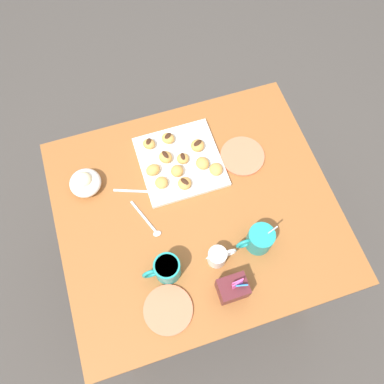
{
  "coord_description": "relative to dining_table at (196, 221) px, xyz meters",
  "views": [
    {
      "loc": [
        0.16,
        0.45,
        1.96
      ],
      "look_at": [
        -0.0,
        -0.06,
        0.74
      ],
      "focal_mm": 36.02,
      "sensor_mm": 36.0,
      "label": 1
    }
  ],
  "objects": [
    {
      "name": "chocolate_drizzle_8",
      "position": [
        -0.08,
        -0.22,
        0.18
      ],
      "size": [
        0.04,
        0.03,
        0.0
      ],
      "primitive_type": "ellipsoid",
      "rotation": [
        0.0,
        0.0,
        3.6
      ],
      "color": "#381E11",
      "rests_on": "beignet_8"
    },
    {
      "name": "chocolate_drizzle_5",
      "position": [
        0.02,
        -0.28,
        0.18
      ],
      "size": [
        0.03,
        0.03,
        0.0
      ],
      "primitive_type": "ellipsoid",
      "rotation": [
        0.0,
        0.0,
        3.75
      ],
      "color": "#381E11",
      "rests_on": "beignet_5"
    },
    {
      "name": "loose_spoon_by_plate",
      "position": [
        0.16,
        -0.12,
        0.13
      ],
      "size": [
        0.16,
        0.07,
        0.01
      ],
      "color": "silver",
      "rests_on": "dining_table"
    },
    {
      "name": "beignet_10",
      "position": [
        0.09,
        -0.28,
        0.16
      ],
      "size": [
        0.06,
        0.06,
        0.03
      ],
      "primitive_type": "ellipsoid",
      "rotation": [
        0.0,
        0.0,
        0.91
      ],
      "color": "#D19347",
      "rests_on": "pastry_plate_square"
    },
    {
      "name": "beignet_2",
      "position": [
        0.09,
        -0.12,
        0.16
      ],
      "size": [
        0.05,
        0.06,
        0.03
      ],
      "primitive_type": "ellipsoid",
      "rotation": [
        0.0,
        0.0,
        6.06
      ],
      "color": "#D19347",
      "rests_on": "pastry_plate_square"
    },
    {
      "name": "pastry_plate_square",
      "position": [
        -0.0,
        -0.19,
        0.14
      ],
      "size": [
        0.29,
        0.29,
        0.02
      ],
      "primitive_type": "cube",
      "color": "white",
      "rests_on": "dining_table"
    },
    {
      "name": "beignet_3",
      "position": [
        0.1,
        -0.17,
        0.16
      ],
      "size": [
        0.06,
        0.05,
        0.03
      ],
      "primitive_type": "ellipsoid",
      "rotation": [
        0.0,
        0.0,
        0.2
      ],
      "color": "#D19347",
      "rests_on": "pastry_plate_square"
    },
    {
      "name": "chocolate_drizzle_6",
      "position": [
        -0.01,
        -0.19,
        0.18
      ],
      "size": [
        0.02,
        0.03,
        0.0
      ],
      "primitive_type": "ellipsoid",
      "rotation": [
        0.0,
        0.0,
        4.65
      ],
      "color": "#381E11",
      "rests_on": "beignet_6"
    },
    {
      "name": "sugar_caddy",
      "position": [
        -0.02,
        0.3,
        0.17
      ],
      "size": [
        0.09,
        0.07,
        0.11
      ],
      "color": "#561E23",
      "rests_on": "dining_table"
    },
    {
      "name": "beignet_5",
      "position": [
        0.02,
        -0.28,
        0.16
      ],
      "size": [
        0.06,
        0.06,
        0.03
      ],
      "primitive_type": "ellipsoid",
      "rotation": [
        0.0,
        0.0,
        4.03
      ],
      "color": "#D19347",
      "rests_on": "pastry_plate_square"
    },
    {
      "name": "dining_table",
      "position": [
        0.0,
        0.0,
        0.0
      ],
      "size": [
        0.95,
        0.85,
        0.72
      ],
      "color": "#935628",
      "rests_on": "ground_plane"
    },
    {
      "name": "beignet_7",
      "position": [
        0.03,
        -0.14,
        0.17
      ],
      "size": [
        0.06,
        0.06,
        0.04
      ],
      "primitive_type": "ellipsoid",
      "rotation": [
        0.0,
        0.0,
        2.6
      ],
      "color": "#D19347",
      "rests_on": "pastry_plate_square"
    },
    {
      "name": "ground_plane",
      "position": [
        0.0,
        0.0,
        -0.59
      ],
      "size": [
        8.0,
        8.0,
        0.0
      ],
      "primitive_type": "plane",
      "color": "#423D38"
    },
    {
      "name": "chocolate_drizzle_10",
      "position": [
        0.09,
        -0.28,
        0.18
      ],
      "size": [
        0.03,
        0.03,
        0.0
      ],
      "primitive_type": "ellipsoid",
      "rotation": [
        0.0,
        0.0,
        0.93
      ],
      "color": "#381E11",
      "rests_on": "beignet_10"
    },
    {
      "name": "beignet_9",
      "position": [
        0.01,
        -0.09,
        0.16
      ],
      "size": [
        0.07,
        0.07,
        0.03
      ],
      "primitive_type": "ellipsoid",
      "rotation": [
        0.0,
        0.0,
        2.47
      ],
      "color": "#D19347",
      "rests_on": "pastry_plate_square"
    },
    {
      "name": "chocolate_drizzle_1",
      "position": [
        0.05,
        -0.21,
        0.18
      ],
      "size": [
        0.03,
        0.04,
        0.0
      ],
      "primitive_type": "ellipsoid",
      "rotation": [
        0.0,
        0.0,
        5.0
      ],
      "color": "#381E11",
      "rests_on": "beignet_1"
    },
    {
      "name": "coffee_mug_teal_right",
      "position": [
        0.16,
        0.18,
        0.18
      ],
      "size": [
        0.12,
        0.08,
        0.09
      ],
      "color": "teal",
      "rests_on": "dining_table"
    },
    {
      "name": "cream_pitcher_white",
      "position": [
        -0.01,
        0.19,
        0.17
      ],
      "size": [
        0.1,
        0.06,
        0.07
      ],
      "color": "white",
      "rests_on": "dining_table"
    },
    {
      "name": "beignet_8",
      "position": [
        -0.08,
        -0.22,
        0.16
      ],
      "size": [
        0.07,
        0.07,
        0.03
      ],
      "primitive_type": "ellipsoid",
      "rotation": [
        0.0,
        0.0,
        4.09
      ],
      "color": "#D19347",
      "rests_on": "pastry_plate_square"
    },
    {
      "name": "ice_cream_bowl",
      "position": [
        0.34,
        -0.2,
        0.17
      ],
      "size": [
        0.11,
        0.11,
        0.08
      ],
      "color": "white",
      "rests_on": "dining_table"
    },
    {
      "name": "chocolate_drizzle_9",
      "position": [
        0.01,
        -0.09,
        0.18
      ],
      "size": [
        0.03,
        0.04,
        0.0
      ],
      "primitive_type": "ellipsoid",
      "rotation": [
        0.0,
        0.0,
        2.1
      ],
      "color": "#381E11",
      "rests_on": "beignet_9"
    },
    {
      "name": "saucer_coral_right",
      "position": [
        0.19,
        0.29,
        0.14
      ],
      "size": [
        0.15,
        0.15,
        0.01
      ],
      "primitive_type": "cylinder",
      "color": "#E5704C",
      "rests_on": "dining_table"
    },
    {
      "name": "coffee_mug_teal_left",
      "position": [
        -0.15,
        0.18,
        0.18
      ],
      "size": [
        0.13,
        0.09,
        0.15
      ],
      "color": "teal",
      "rests_on": "dining_table"
    },
    {
      "name": "beignet_1",
      "position": [
        0.05,
        -0.21,
        0.16
      ],
      "size": [
        0.06,
        0.07,
        0.04
      ],
      "primitive_type": "ellipsoid",
      "rotation": [
        0.0,
        0.0,
        5.22
      ],
      "color": "#D19347",
      "rests_on": "pastry_plate_square"
    },
    {
      "name": "beignet_0",
      "position": [
        -0.07,
        -0.15,
        0.16
      ],
      "size": [
        0.05,
        0.06,
        0.03
      ],
      "primitive_type": "ellipsoid",
      "rotation": [
        0.0,
        0.0,
        3.31
      ],
      "color": "#D19347",
      "rests_on": "pastry_plate_square"
    },
    {
      "name": "saucer_coral_left",
      "position": [
        -0.22,
        -0.14,
        0.14
      ],
      "size": [
        0.16,
        0.16,
        0.01
      ],
      "primitive_type": "cylinder",
      "color": "#E5704C",
      "rests_on": "dining_table"
    },
    {
      "name": "beignet_4",
      "position": [
        -0.11,
        -0.11,
        0.16
      ],
      "size": [
        0.06,
        0.06,
        0.03
      ],
      "primitive_type": "ellipsoid",
      "rotation": [
        0.0,
        0.0,
        6.09
      ],
      "color": "#D19347",
      "rests_on": "pastry_plate_square"
    },
    {
      "name": "loose_spoon_near_saucer",
      "position": [
        0.17,
        0.0,
        0.13
      ],
      "size": [
        0.07,
        0.15,
        0.01
      ],
      "color": "silver",
      "rests_on": "dining_table"
    },
    {
      "name": "beignet_6",
      "position": [
        -0.01,
        -0.19,
        0.16
      ],
      "size": [
        0.04,
        0.04,
        0.03
      ],
      "primitive_type": "ellipsoid",
      "rotation": [
        0.0,
        0.0,
        4.73
      ],
      "color": "#D19347",
      "rests_on": "pastry_plate_square"
    }
  ]
}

